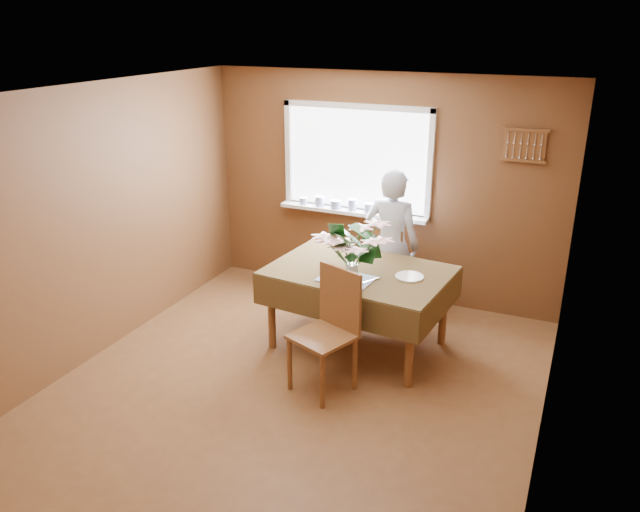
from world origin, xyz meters
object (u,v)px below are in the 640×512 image
at_px(dining_table, 359,279).
at_px(flower_bouquet, 352,245).
at_px(chair_far, 393,264).
at_px(seated_woman, 391,245).
at_px(chair_near, 330,326).

relative_size(dining_table, flower_bouquet, 2.99).
bearing_deg(chair_far, seated_woman, 122.77).
distance_m(dining_table, seated_woman, 0.77).
distance_m(seated_woman, flower_bouquet, 1.05).
height_order(chair_far, chair_near, chair_near).
distance_m(dining_table, chair_near, 0.77).
bearing_deg(chair_far, chair_near, 114.79).
bearing_deg(dining_table, seated_woman, 90.00).
height_order(dining_table, flower_bouquet, flower_bouquet).
bearing_deg(flower_bouquet, seated_woman, 86.77).
bearing_deg(chair_far, flower_bouquet, 113.93).
distance_m(chair_near, seated_woman, 1.54).
bearing_deg(chair_near, chair_far, 110.24).
height_order(dining_table, seated_woman, seated_woman).
bearing_deg(flower_bouquet, chair_far, 88.11).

